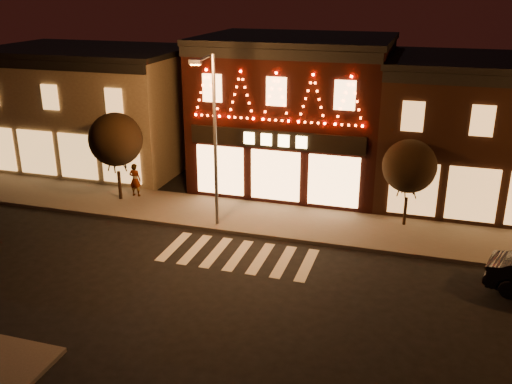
% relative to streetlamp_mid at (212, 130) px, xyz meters
% --- Properties ---
extents(ground, '(120.00, 120.00, 0.00)m').
position_rel_streetlamp_mid_xyz_m(ground, '(1.97, -6.39, -4.81)').
color(ground, black).
rests_on(ground, ground).
extents(sidewalk_far, '(44.00, 4.00, 0.15)m').
position_rel_streetlamp_mid_xyz_m(sidewalk_far, '(3.97, 1.61, -4.73)').
color(sidewalk_far, '#47423D').
rests_on(sidewalk_far, ground).
extents(building_left, '(12.20, 8.28, 7.30)m').
position_rel_streetlamp_mid_xyz_m(building_left, '(-11.03, 7.60, -1.15)').
color(building_left, '#726451').
rests_on(building_left, ground).
extents(building_pulp, '(10.20, 8.34, 8.30)m').
position_rel_streetlamp_mid_xyz_m(building_pulp, '(1.97, 7.58, -0.64)').
color(building_pulp, black).
rests_on(building_pulp, ground).
extents(building_right_a, '(9.20, 8.28, 7.50)m').
position_rel_streetlamp_mid_xyz_m(building_right_a, '(11.47, 7.60, -1.04)').
color(building_right_a, '#361D13').
rests_on(building_right_a, ground).
extents(streetlamp_mid, '(0.52, 1.82, 7.94)m').
position_rel_streetlamp_mid_xyz_m(streetlamp_mid, '(0.00, 0.00, 0.00)').
color(streetlamp_mid, '#59595E').
rests_on(streetlamp_mid, sidewalk_far).
extents(tree_left, '(2.77, 2.77, 4.63)m').
position_rel_streetlamp_mid_xyz_m(tree_left, '(-6.09, 1.87, -1.42)').
color(tree_left, black).
rests_on(tree_left, sidewalk_far).
extents(tree_right, '(2.48, 2.48, 4.14)m').
position_rel_streetlamp_mid_xyz_m(tree_right, '(8.56, 2.76, -1.76)').
color(tree_right, black).
rests_on(tree_right, sidewalk_far).
extents(pedestrian, '(0.66, 0.44, 1.81)m').
position_rel_streetlamp_mid_xyz_m(pedestrian, '(-5.52, 2.52, -3.75)').
color(pedestrian, gray).
rests_on(pedestrian, sidewalk_far).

